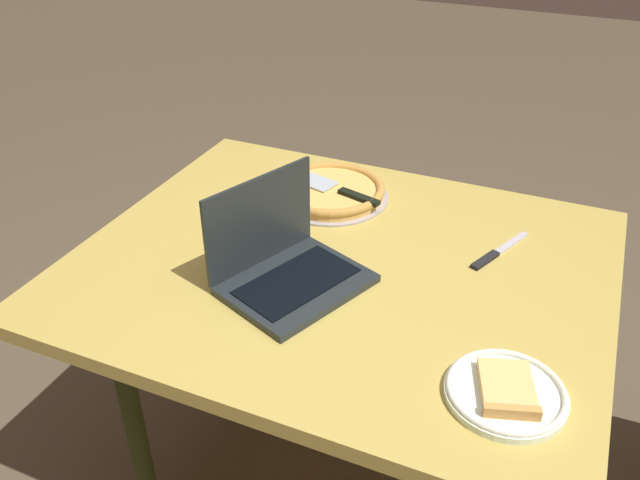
% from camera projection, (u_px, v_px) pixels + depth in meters
% --- Properties ---
extents(ground_plane, '(12.00, 12.00, 0.00)m').
position_uv_depth(ground_plane, '(337.00, 470.00, 1.97)').
color(ground_plane, brown).
extents(dining_table, '(1.23, 1.02, 0.75)m').
position_uv_depth(dining_table, '(341.00, 283.00, 1.60)').
color(dining_table, tan).
rests_on(dining_table, ground_plane).
extents(laptop, '(0.33, 0.37, 0.23)m').
position_uv_depth(laptop, '(285.00, 263.00, 1.47)').
color(laptop, '#1F2628').
rests_on(laptop, dining_table).
extents(pizza_plate, '(0.22, 0.22, 0.04)m').
position_uv_depth(pizza_plate, '(506.00, 392.00, 1.19)').
color(pizza_plate, white).
rests_on(pizza_plate, dining_table).
extents(pizza_tray, '(0.32, 0.32, 0.04)m').
position_uv_depth(pizza_tray, '(330.00, 191.00, 1.82)').
color(pizza_tray, '#A39BA0').
rests_on(pizza_tray, dining_table).
extents(table_knife, '(0.10, 0.21, 0.01)m').
position_uv_depth(table_knife, '(495.00, 254.00, 1.58)').
color(table_knife, '#B4B3B9').
rests_on(table_knife, dining_table).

